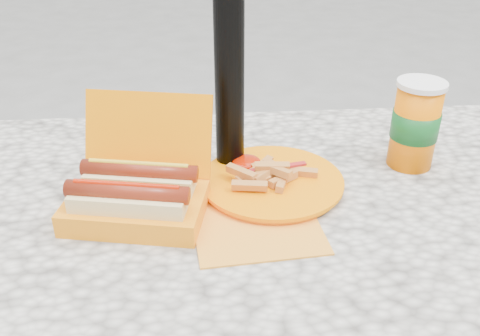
{
  "coord_description": "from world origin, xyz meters",
  "views": [
    {
      "loc": [
        -0.05,
        -0.68,
        1.23
      ],
      "look_at": [
        0.01,
        0.07,
        0.8
      ],
      "focal_mm": 40.0,
      "sensor_mm": 36.0,
      "label": 1
    }
  ],
  "objects": [
    {
      "name": "picnic_table",
      "position": [
        0.0,
        0.0,
        0.64
      ],
      "size": [
        1.2,
        0.8,
        0.75
      ],
      "color": "beige",
      "rests_on": "ground"
    },
    {
      "name": "hotdog_box",
      "position": [
        -0.15,
        0.02,
        0.79
      ],
      "size": [
        0.24,
        0.23,
        0.16
      ],
      "rotation": [
        0.0,
        0.0,
        -0.2
      ],
      "color": "orange",
      "rests_on": "picnic_table"
    },
    {
      "name": "fries_plate",
      "position": [
        0.06,
        0.08,
        0.76
      ],
      "size": [
        0.26,
        0.33,
        0.05
      ],
      "rotation": [
        0.0,
        0.0,
        -0.07
      ],
      "color": "orange",
      "rests_on": "picnic_table"
    },
    {
      "name": "soda_cup",
      "position": [
        0.33,
        0.14,
        0.83
      ],
      "size": [
        0.08,
        0.08,
        0.16
      ],
      "rotation": [
        0.0,
        0.0,
        0.38
      ],
      "color": "#FF7200",
      "rests_on": "picnic_table"
    }
  ]
}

